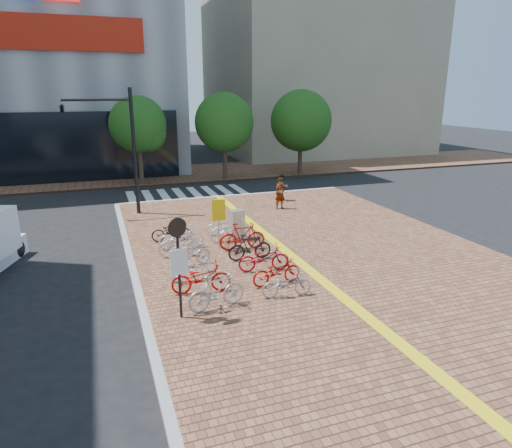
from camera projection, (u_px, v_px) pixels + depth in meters
name	position (u px, v px, depth m)	size (l,w,h in m)	color
ground	(250.00, 274.00, 16.50)	(120.00, 120.00, 0.00)	black
sidewalk	(407.00, 322.00, 12.91)	(14.00, 34.00, 0.15)	brown
tactile_strip	(377.00, 325.00, 12.57)	(0.40, 34.00, 0.01)	yellow
kerb_west	(158.00, 370.00, 10.67)	(0.25, 34.00, 0.15)	gray
kerb_north	(234.00, 196.00, 28.29)	(14.00, 0.25, 0.15)	gray
far_sidewalk	(164.00, 175.00, 35.48)	(70.00, 8.00, 0.15)	brown
building_beige	(313.00, 65.00, 48.69)	(20.00, 18.00, 18.00)	gray
crosswalk	(188.00, 194.00, 29.32)	(7.50, 4.00, 0.01)	silver
street_trees	(238.00, 124.00, 32.75)	(16.20, 4.60, 6.35)	#38281E
bike_0	(217.00, 291.00, 13.38)	(0.52, 1.83, 1.10)	#B3B3B8
bike_1	(201.00, 278.00, 14.47)	(0.66, 1.90, 1.00)	red
bike_2	(193.00, 269.00, 15.43)	(0.57, 1.62, 0.85)	white
bike_3	(191.00, 254.00, 16.72)	(0.44, 1.55, 0.93)	#B8B8BD
bike_4	(181.00, 244.00, 17.61)	(0.49, 1.72, 1.04)	silver
bike_5	(181.00, 237.00, 18.58)	(0.64, 1.83, 0.96)	silver
bike_6	(171.00, 231.00, 19.52)	(0.58, 1.66, 0.87)	black
bike_7	(286.00, 284.00, 14.21)	(0.56, 1.62, 0.85)	#A2A3A7
bike_8	(277.00, 271.00, 15.11)	(0.61, 1.75, 0.92)	#B4130C
bike_9	(264.00, 258.00, 16.23)	(0.63, 1.82, 0.95)	#A50B17
bike_10	(250.00, 247.00, 17.31)	(0.48, 1.71, 1.03)	black
bike_11	(242.00, 236.00, 18.40)	(0.53, 1.88, 1.13)	#AB120C
bike_12	(231.00, 230.00, 19.51)	(0.64, 1.83, 0.96)	silver
bike_13	(225.00, 225.00, 20.36)	(0.57, 1.65, 0.86)	white
pedestrian_a	(280.00, 194.00, 24.79)	(0.60, 0.40, 1.66)	gray
pedestrian_b	(282.00, 188.00, 26.66)	(0.75, 0.59, 1.55)	#505865
utility_box	(237.00, 224.00, 19.74)	(0.59, 0.43, 1.29)	#B4B4B9
yellow_sign	(219.00, 214.00, 18.42)	(0.55, 0.13, 2.04)	#B7B7BC
notice_sign	(179.00, 256.00, 12.46)	(0.53, 0.22, 2.96)	black
traffic_light_pole	(102.00, 129.00, 22.41)	(3.43, 1.32, 6.38)	black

